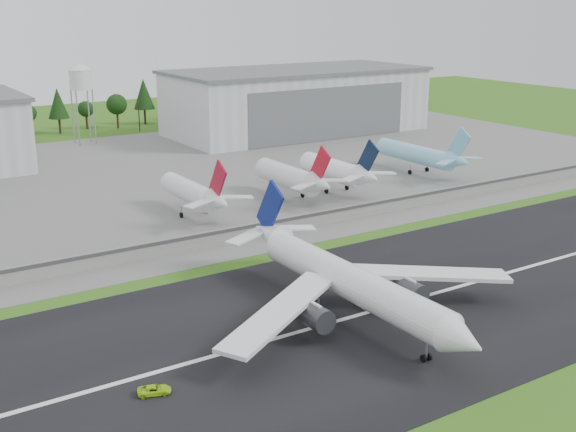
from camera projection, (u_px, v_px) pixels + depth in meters
ground at (464, 317)px, 119.34m from camera, size 600.00×600.00×0.00m
runway at (423, 297)px, 127.40m from camera, size 320.00×60.00×0.10m
runway_centerline at (423, 297)px, 127.38m from camera, size 220.00×1.00×0.02m
apron at (170, 176)px, 216.24m from camera, size 320.00×150.00×0.10m
blast_fence at (286, 225)px, 163.23m from camera, size 240.00×0.61×3.50m
hangar_east at (297, 101)px, 287.74m from camera, size 102.00×47.00×25.20m
water_tower at (80, 77)px, 259.21m from camera, size 8.40×8.40×29.40m
utility_poles at (86, 137)px, 280.87m from camera, size 230.00×3.00×12.00m
treeline at (75, 131)px, 292.98m from camera, size 320.00×16.00×22.00m
main_airliner at (353, 291)px, 117.46m from camera, size 57.29×59.04×18.17m
ground_vehicle at (154, 390)px, 95.53m from camera, size 4.89×3.40×1.24m
parked_jet_red_a at (196, 194)px, 173.31m from camera, size 7.36×31.29×16.48m
parked_jet_red_b at (294, 178)px, 187.87m from camera, size 7.36×31.29×16.76m
parked_jet_navy at (340, 171)px, 195.54m from camera, size 7.36×31.29×16.78m
parked_jet_skyblue at (423, 155)px, 217.55m from camera, size 7.36×37.29×16.53m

